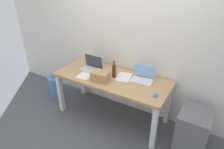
{
  "coord_description": "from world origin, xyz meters",
  "views": [
    {
      "loc": [
        1.41,
        -2.38,
        2.28
      ],
      "look_at": [
        0.0,
        0.0,
        0.8
      ],
      "focal_mm": 32.48,
      "sensor_mm": 36.0,
      "label": 1
    }
  ],
  "objects_px": {
    "laptop_left": "(92,67)",
    "beer_bottle": "(114,71)",
    "coffee_mug": "(92,61)",
    "laptop_right": "(143,77)",
    "desk": "(112,83)",
    "water_cooler_jug": "(56,86)",
    "computer_mouse": "(156,95)",
    "filing_cabinet": "(193,130)",
    "cardboard_box": "(101,76)"
  },
  "relations": [
    {
      "from": "desk",
      "to": "water_cooler_jug",
      "type": "bearing_deg",
      "value": 179.8
    },
    {
      "from": "desk",
      "to": "beer_bottle",
      "type": "height_order",
      "value": "beer_bottle"
    },
    {
      "from": "desk",
      "to": "laptop_right",
      "type": "relative_size",
      "value": 5.23
    },
    {
      "from": "cardboard_box",
      "to": "coffee_mug",
      "type": "relative_size",
      "value": 2.71
    },
    {
      "from": "laptop_left",
      "to": "cardboard_box",
      "type": "height_order",
      "value": "laptop_left"
    },
    {
      "from": "computer_mouse",
      "to": "laptop_right",
      "type": "bearing_deg",
      "value": 146.6
    },
    {
      "from": "coffee_mug",
      "to": "filing_cabinet",
      "type": "height_order",
      "value": "coffee_mug"
    },
    {
      "from": "beer_bottle",
      "to": "coffee_mug",
      "type": "xyz_separation_m",
      "value": [
        -0.59,
        0.22,
        -0.06
      ]
    },
    {
      "from": "laptop_right",
      "to": "water_cooler_jug",
      "type": "distance_m",
      "value": 1.85
    },
    {
      "from": "filing_cabinet",
      "to": "beer_bottle",
      "type": "bearing_deg",
      "value": 177.91
    },
    {
      "from": "beer_bottle",
      "to": "coffee_mug",
      "type": "height_order",
      "value": "beer_bottle"
    },
    {
      "from": "laptop_left",
      "to": "water_cooler_jug",
      "type": "bearing_deg",
      "value": -176.41
    },
    {
      "from": "laptop_right",
      "to": "filing_cabinet",
      "type": "relative_size",
      "value": 0.58
    },
    {
      "from": "cardboard_box",
      "to": "coffee_mug",
      "type": "distance_m",
      "value": 0.62
    },
    {
      "from": "cardboard_box",
      "to": "computer_mouse",
      "type": "bearing_deg",
      "value": 1.02
    },
    {
      "from": "laptop_right",
      "to": "computer_mouse",
      "type": "xyz_separation_m",
      "value": [
        0.32,
        -0.31,
        -0.04
      ]
    },
    {
      "from": "laptop_right",
      "to": "filing_cabinet",
      "type": "xyz_separation_m",
      "value": [
        0.85,
        -0.18,
        -0.51
      ]
    },
    {
      "from": "computer_mouse",
      "to": "coffee_mug",
      "type": "relative_size",
      "value": 1.05
    },
    {
      "from": "cardboard_box",
      "to": "coffee_mug",
      "type": "bearing_deg",
      "value": 138.56
    },
    {
      "from": "desk",
      "to": "water_cooler_jug",
      "type": "distance_m",
      "value": 1.37
    },
    {
      "from": "filing_cabinet",
      "to": "laptop_left",
      "type": "bearing_deg",
      "value": 177.42
    },
    {
      "from": "desk",
      "to": "laptop_left",
      "type": "height_order",
      "value": "laptop_left"
    },
    {
      "from": "laptop_right",
      "to": "cardboard_box",
      "type": "height_order",
      "value": "laptop_right"
    },
    {
      "from": "water_cooler_jug",
      "to": "filing_cabinet",
      "type": "distance_m",
      "value": 2.59
    },
    {
      "from": "coffee_mug",
      "to": "filing_cabinet",
      "type": "relative_size",
      "value": 0.16
    },
    {
      "from": "laptop_left",
      "to": "water_cooler_jug",
      "type": "height_order",
      "value": "laptop_left"
    },
    {
      "from": "laptop_left",
      "to": "beer_bottle",
      "type": "bearing_deg",
      "value": -3.96
    },
    {
      "from": "computer_mouse",
      "to": "desk",
      "type": "bearing_deg",
      "value": 179.69
    },
    {
      "from": "filing_cabinet",
      "to": "water_cooler_jug",
      "type": "bearing_deg",
      "value": 179.48
    },
    {
      "from": "desk",
      "to": "cardboard_box",
      "type": "relative_size",
      "value": 7.04
    },
    {
      "from": "desk",
      "to": "coffee_mug",
      "type": "height_order",
      "value": "coffee_mug"
    },
    {
      "from": "cardboard_box",
      "to": "filing_cabinet",
      "type": "height_order",
      "value": "cardboard_box"
    },
    {
      "from": "cardboard_box",
      "to": "coffee_mug",
      "type": "height_order",
      "value": "cardboard_box"
    },
    {
      "from": "laptop_left",
      "to": "beer_bottle",
      "type": "distance_m",
      "value": 0.45
    },
    {
      "from": "beer_bottle",
      "to": "coffee_mug",
      "type": "bearing_deg",
      "value": 159.55
    },
    {
      "from": "beer_bottle",
      "to": "computer_mouse",
      "type": "relative_size",
      "value": 2.75
    },
    {
      "from": "desk",
      "to": "cardboard_box",
      "type": "distance_m",
      "value": 0.25
    },
    {
      "from": "laptop_left",
      "to": "coffee_mug",
      "type": "height_order",
      "value": "laptop_left"
    },
    {
      "from": "laptop_left",
      "to": "cardboard_box",
      "type": "xyz_separation_m",
      "value": [
        0.32,
        -0.22,
        0.02
      ]
    },
    {
      "from": "laptop_left",
      "to": "beer_bottle",
      "type": "height_order",
      "value": "beer_bottle"
    },
    {
      "from": "cardboard_box",
      "to": "beer_bottle",
      "type": "bearing_deg",
      "value": 56.61
    },
    {
      "from": "computer_mouse",
      "to": "water_cooler_jug",
      "type": "bearing_deg",
      "value": -173.63
    },
    {
      "from": "cardboard_box",
      "to": "laptop_right",
      "type": "bearing_deg",
      "value": 30.31
    },
    {
      "from": "coffee_mug",
      "to": "laptop_right",
      "type": "bearing_deg",
      "value": -4.94
    },
    {
      "from": "beer_bottle",
      "to": "computer_mouse",
      "type": "height_order",
      "value": "beer_bottle"
    },
    {
      "from": "computer_mouse",
      "to": "cardboard_box",
      "type": "relative_size",
      "value": 0.39
    },
    {
      "from": "coffee_mug",
      "to": "water_cooler_jug",
      "type": "distance_m",
      "value": 0.97
    },
    {
      "from": "water_cooler_jug",
      "to": "filing_cabinet",
      "type": "relative_size",
      "value": 0.75
    },
    {
      "from": "laptop_right",
      "to": "filing_cabinet",
      "type": "bearing_deg",
      "value": -11.8
    },
    {
      "from": "laptop_right",
      "to": "water_cooler_jug",
      "type": "height_order",
      "value": "laptop_right"
    }
  ]
}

